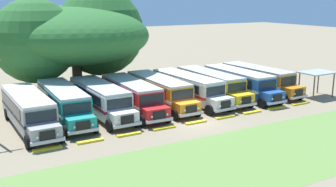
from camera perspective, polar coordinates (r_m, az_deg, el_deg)
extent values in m
plane|color=#84755B|center=(34.19, 3.71, -4.12)|extent=(220.00, 220.00, 0.00)
cube|color=olive|center=(28.03, 13.16, -8.48)|extent=(80.00, 9.61, 0.01)
cube|color=#9E9993|center=(34.48, -19.49, -2.05)|extent=(2.73, 9.26, 2.10)
cube|color=#282828|center=(34.52, -19.47, -2.32)|extent=(2.76, 9.28, 0.24)
cube|color=black|center=(34.89, -17.62, -0.88)|extent=(0.24, 8.00, 0.80)
cube|color=black|center=(34.43, -21.72, -1.40)|extent=(0.24, 8.00, 0.80)
cube|color=beige|center=(34.20, -19.64, -0.18)|extent=(2.65, 9.16, 0.22)
cube|color=#9E9993|center=(29.65, -17.27, -5.42)|extent=(2.23, 1.45, 1.05)
cube|color=black|center=(28.96, -16.91, -5.79)|extent=(1.10, 0.13, 0.70)
cube|color=#B7B7BC|center=(29.06, -16.83, -6.62)|extent=(2.40, 0.26, 0.24)
cube|color=black|center=(29.97, -17.72, -3.19)|extent=(2.20, 0.12, 0.84)
cube|color=#282828|center=(38.92, -20.89, -0.61)|extent=(0.90, 0.08, 1.30)
sphere|color=#EAE5C6|center=(29.07, -15.54, -5.62)|extent=(0.20, 0.20, 0.20)
sphere|color=#EAE5C6|center=(28.77, -18.24, -6.02)|extent=(0.20, 0.20, 0.20)
cylinder|color=black|center=(30.18, -15.03, -5.98)|extent=(0.30, 1.01, 1.00)
cylinder|color=black|center=(29.68, -19.50, -6.64)|extent=(0.30, 1.01, 1.00)
cylinder|color=black|center=(37.82, -18.54, -2.29)|extent=(0.30, 1.01, 1.00)
cylinder|color=black|center=(37.42, -22.12, -2.76)|extent=(0.30, 1.01, 1.00)
cube|color=teal|center=(35.98, -14.86, -1.09)|extent=(2.69, 9.25, 2.10)
cube|color=white|center=(36.02, -14.84, -1.35)|extent=(2.72, 9.27, 0.24)
cube|color=black|center=(36.44, -13.09, 0.00)|extent=(0.21, 8.00, 0.80)
cube|color=black|center=(35.89, -16.99, -0.45)|extent=(0.21, 8.00, 0.80)
cube|color=#B2B2B7|center=(35.71, -14.97, 0.71)|extent=(2.61, 9.15, 0.22)
cube|color=teal|center=(31.17, -12.45, -4.20)|extent=(2.23, 1.45, 1.05)
cube|color=black|center=(30.48, -12.07, -4.53)|extent=(1.10, 0.12, 0.70)
cube|color=#B7B7BC|center=(30.58, -12.00, -5.32)|extent=(2.40, 0.25, 0.24)
cube|color=black|center=(31.51, -12.89, -2.09)|extent=(2.20, 0.11, 0.84)
cube|color=white|center=(40.39, -16.43, 0.22)|extent=(0.90, 0.08, 1.30)
sphere|color=#EAE5C6|center=(30.63, -10.78, -4.38)|extent=(0.20, 0.20, 0.20)
sphere|color=#EAE5C6|center=(30.26, -13.31, -4.73)|extent=(0.20, 0.20, 0.20)
cylinder|color=black|center=(31.75, -10.37, -4.77)|extent=(0.30, 1.01, 1.00)
cylinder|color=black|center=(31.14, -14.58, -5.35)|extent=(0.30, 1.01, 1.00)
cylinder|color=black|center=(39.34, -14.13, -1.40)|extent=(0.30, 1.01, 1.00)
cylinder|color=black|center=(38.85, -17.55, -1.81)|extent=(0.30, 1.01, 1.00)
cube|color=silver|center=(36.62, -9.85, -0.58)|extent=(2.66, 9.24, 2.10)
cube|color=maroon|center=(36.66, -9.84, -0.84)|extent=(2.69, 9.26, 0.24)
cube|color=black|center=(37.23, -8.22, 0.50)|extent=(0.18, 8.00, 0.80)
cube|color=black|center=(36.37, -11.92, 0.04)|extent=(0.18, 8.00, 0.80)
cube|color=#B2B2B7|center=(36.36, -9.92, 1.19)|extent=(2.58, 9.14, 0.22)
cube|color=silver|center=(32.03, -6.41, -3.48)|extent=(2.22, 1.44, 1.05)
cube|color=black|center=(31.37, -5.85, -3.78)|extent=(1.10, 0.12, 0.70)
cube|color=#B7B7BC|center=(31.47, -5.80, -4.55)|extent=(2.40, 0.24, 0.24)
cube|color=black|center=(32.34, -6.95, -1.44)|extent=(2.20, 0.10, 0.84)
cube|color=maroon|center=(40.89, -12.17, 0.63)|extent=(0.90, 0.08, 1.30)
sphere|color=#EAE5C6|center=(31.61, -4.66, -3.62)|extent=(0.20, 0.20, 0.20)
sphere|color=#EAE5C6|center=(31.06, -6.99, -3.99)|extent=(0.20, 0.20, 0.20)
cylinder|color=black|center=(32.75, -4.54, -4.01)|extent=(0.30, 1.00, 1.00)
cylinder|color=black|center=(31.83, -8.43, -4.64)|extent=(0.30, 1.00, 1.00)
cylinder|color=black|center=(40.01, -9.73, -0.94)|extent=(0.30, 1.00, 1.00)
cylinder|color=black|center=(39.26, -13.00, -1.37)|extent=(0.30, 1.00, 1.00)
cube|color=red|center=(37.58, -5.39, -0.09)|extent=(2.76, 9.27, 2.10)
cube|color=white|center=(37.62, -5.39, -0.33)|extent=(2.79, 9.29, 0.24)
cube|color=black|center=(38.22, -3.83, 0.94)|extent=(0.27, 8.00, 0.80)
cube|color=black|center=(37.28, -7.39, 0.54)|extent=(0.27, 8.00, 0.80)
cube|color=#B2B2B7|center=(37.32, -5.43, 1.65)|extent=(2.68, 9.17, 0.22)
cube|color=red|center=(33.04, -1.82, -2.87)|extent=(2.24, 1.46, 1.05)
cube|color=black|center=(32.39, -1.24, -3.15)|extent=(1.10, 0.13, 0.70)
cube|color=#B7B7BC|center=(32.49, -1.20, -3.90)|extent=(2.40, 0.27, 0.24)
cube|color=black|center=(33.35, -2.34, -0.89)|extent=(2.20, 0.12, 0.84)
cube|color=white|center=(41.80, -7.84, 1.08)|extent=(0.90, 0.09, 1.30)
sphere|color=#EAE5C6|center=(32.66, -0.10, -3.01)|extent=(0.20, 0.20, 0.20)
sphere|color=#EAE5C6|center=(32.06, -2.32, -3.34)|extent=(0.20, 0.20, 0.20)
cylinder|color=black|center=(33.80, -0.06, -3.42)|extent=(0.31, 1.01, 1.00)
cylinder|color=black|center=(32.79, -3.77, -3.98)|extent=(0.31, 1.01, 1.00)
cylinder|color=black|center=(40.96, -5.44, -0.46)|extent=(0.31, 1.01, 1.00)
cylinder|color=black|center=(40.14, -8.60, -0.85)|extent=(0.31, 1.01, 1.00)
cube|color=orange|center=(39.12, -1.45, 0.51)|extent=(2.52, 9.20, 2.10)
cube|color=white|center=(39.15, -1.45, 0.27)|extent=(2.55, 9.22, 0.24)
cube|color=black|center=(39.87, -0.05, 1.50)|extent=(0.06, 8.00, 0.80)
cube|color=black|center=(38.70, -3.32, 1.11)|extent=(0.06, 8.00, 0.80)
cube|color=beige|center=(38.87, -1.46, 2.18)|extent=(2.44, 9.10, 0.22)
cube|color=orange|center=(34.81, 2.70, -2.03)|extent=(2.20, 1.40, 1.05)
cube|color=black|center=(34.20, 3.36, -2.27)|extent=(1.10, 0.10, 0.70)
cube|color=#B7B7BC|center=(34.29, 3.39, -2.98)|extent=(2.40, 0.20, 0.24)
cube|color=black|center=(35.10, 2.13, -0.16)|extent=(2.20, 0.06, 0.84)
cube|color=white|center=(43.17, -4.36, 1.56)|extent=(0.90, 0.06, 1.30)
sphere|color=#EAE5C6|center=(34.54, 4.38, -2.13)|extent=(0.20, 0.20, 0.20)
sphere|color=#EAE5C6|center=(33.80, 2.41, -2.46)|extent=(0.20, 0.20, 0.20)
cylinder|color=black|center=(35.67, 4.23, -2.55)|extent=(0.28, 1.00, 1.00)
cylinder|color=black|center=(34.43, 0.91, -3.10)|extent=(0.28, 1.00, 1.00)
cylinder|color=black|center=(42.48, -1.94, 0.09)|extent=(0.28, 1.00, 1.00)
cylinder|color=black|center=(41.45, -4.87, -0.29)|extent=(0.28, 1.00, 1.00)
cube|color=silver|center=(40.45, 2.65, 0.93)|extent=(3.07, 9.34, 2.10)
cube|color=red|center=(40.49, 2.65, 0.70)|extent=(3.11, 9.36, 0.24)
cube|color=black|center=(41.32, 3.85, 1.89)|extent=(0.54, 7.99, 0.80)
cube|color=black|center=(39.87, 0.93, 1.50)|extent=(0.54, 7.99, 0.80)
cube|color=beige|center=(40.22, 2.67, 2.55)|extent=(2.99, 9.23, 0.22)
cube|color=silver|center=(36.54, 7.52, -1.38)|extent=(2.28, 1.54, 1.05)
cube|color=black|center=(35.99, 8.28, -1.60)|extent=(1.10, 0.17, 0.70)
cube|color=#B7B7BC|center=(36.08, 8.30, -2.27)|extent=(2.41, 0.35, 0.24)
cube|color=black|center=(36.78, 6.89, 0.38)|extent=(2.20, 0.20, 0.84)
cube|color=red|center=(44.21, -0.85, 1.88)|extent=(0.90, 0.12, 1.30)
sphere|color=#EAE5C6|center=(36.41, 9.16, -1.45)|extent=(0.20, 0.20, 0.20)
sphere|color=#EAE5C6|center=(35.51, 7.49, -1.78)|extent=(0.20, 0.20, 0.20)
cylinder|color=black|center=(37.51, 8.78, -1.86)|extent=(0.34, 1.02, 1.00)
cylinder|color=black|center=(36.00, 5.93, -2.43)|extent=(0.34, 1.02, 1.00)
cylinder|color=black|center=(43.74, 1.61, 0.49)|extent=(0.34, 1.02, 1.00)
cylinder|color=black|center=(42.45, -1.05, 0.09)|extent=(0.34, 1.02, 1.00)
cube|color=yellow|center=(42.27, 5.90, 1.42)|extent=(2.51, 9.20, 2.10)
cube|color=black|center=(42.30, 5.89, 1.20)|extent=(2.54, 9.22, 0.24)
cube|color=black|center=(43.14, 7.06, 2.31)|extent=(0.05, 8.00, 0.80)
cube|color=black|center=(41.70, 4.25, 1.99)|extent=(0.05, 8.00, 0.80)
cube|color=#B2B2B7|center=(42.04, 5.94, 2.97)|extent=(2.43, 9.10, 0.22)
cube|color=yellow|center=(38.31, 10.46, -0.80)|extent=(2.20, 1.40, 1.05)
cube|color=black|center=(37.76, 11.18, -1.00)|extent=(1.10, 0.10, 0.70)
cube|color=#B7B7BC|center=(37.84, 11.19, -1.64)|extent=(2.40, 0.20, 0.24)
cube|color=black|center=(38.58, 9.89, 0.89)|extent=(2.20, 0.06, 0.84)
cube|color=black|center=(46.05, 2.57, 2.34)|extent=(0.90, 0.06, 1.30)
sphere|color=#EAE5C6|center=(38.17, 12.03, -0.88)|extent=(0.20, 0.20, 0.20)
sphere|color=#EAE5C6|center=(37.28, 10.41, -1.15)|extent=(0.20, 0.20, 0.20)
cylinder|color=black|center=(39.27, 11.68, -1.29)|extent=(0.28, 1.00, 1.00)
cylinder|color=black|center=(37.78, 8.93, -1.76)|extent=(0.28, 1.00, 1.00)
cylinder|color=black|center=(45.56, 4.92, 0.97)|extent=(0.28, 1.00, 1.00)
cylinder|color=black|center=(44.28, 2.35, 0.64)|extent=(0.28, 1.00, 1.00)
cube|color=#23519E|center=(43.67, 9.92, 1.68)|extent=(2.53, 9.21, 2.10)
cube|color=silver|center=(43.70, 9.91, 1.46)|extent=(2.56, 9.23, 0.24)
cube|color=black|center=(44.60, 10.97, 2.53)|extent=(0.07, 8.00, 0.80)
cube|color=black|center=(43.02, 8.38, 2.24)|extent=(0.07, 8.00, 0.80)
cube|color=beige|center=(43.45, 9.98, 3.17)|extent=(2.45, 9.11, 0.22)
cube|color=#23519E|center=(39.93, 14.69, -0.44)|extent=(2.21, 1.41, 1.05)
cube|color=black|center=(39.42, 15.43, -0.63)|extent=(1.10, 0.10, 0.70)
cube|color=#B7B7BC|center=(39.49, 15.43, -1.24)|extent=(2.40, 0.21, 0.24)
cube|color=black|center=(40.18, 14.11, 1.18)|extent=(2.20, 0.07, 0.84)
cube|color=silver|center=(47.28, 6.39, 2.56)|extent=(0.90, 0.06, 1.30)
sphere|color=#EAE5C6|center=(39.87, 16.20, -0.52)|extent=(0.20, 0.20, 0.20)
sphere|color=#EAE5C6|center=(38.90, 14.75, -0.77)|extent=(0.20, 0.20, 0.20)
cylinder|color=black|center=(40.95, 15.76, -0.92)|extent=(0.28, 1.00, 1.00)
cylinder|color=black|center=(39.32, 13.28, -1.36)|extent=(0.28, 1.00, 1.00)
cylinder|color=black|center=(46.91, 8.70, 1.22)|extent=(0.28, 1.00, 1.00)
cylinder|color=black|center=(45.49, 6.32, 0.92)|extent=(0.28, 1.00, 1.00)
cube|color=orange|center=(46.05, 12.57, 2.16)|extent=(2.90, 9.30, 2.10)
cube|color=white|center=(46.08, 12.56, 1.95)|extent=(2.94, 9.32, 0.24)
cube|color=black|center=(47.05, 13.45, 2.97)|extent=(0.39, 7.99, 0.80)
cube|color=black|center=(45.29, 11.19, 2.69)|extent=(0.39, 7.99, 0.80)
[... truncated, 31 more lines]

